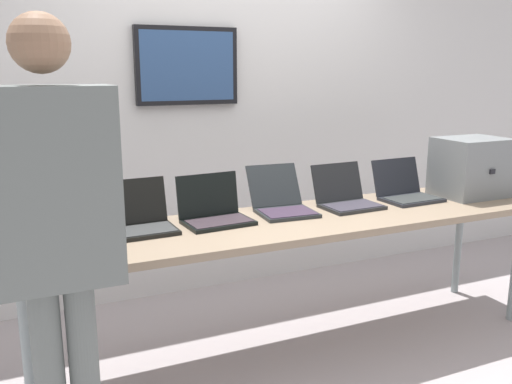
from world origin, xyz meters
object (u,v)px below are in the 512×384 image
at_px(workbench, 300,227).
at_px(laptop_station_1, 136,220).
at_px(laptop_station_0, 55,229).
at_px(laptop_station_4, 346,197).
at_px(equipment_box, 471,167).
at_px(laptop_station_2, 214,212).
at_px(laptop_station_3, 282,202).
at_px(laptop_station_5, 406,191).
at_px(person, 54,221).

relative_size(workbench, laptop_station_1, 8.08).
xyz_separation_m(laptop_station_0, laptop_station_4, (1.67, -0.02, 0.00)).
xyz_separation_m(equipment_box, laptop_station_2, (-1.76, 0.09, -0.13)).
relative_size(laptop_station_1, laptop_station_3, 0.91).
height_order(laptop_station_0, laptop_station_5, laptop_station_5).
bearing_deg(laptop_station_4, person, -156.54).
height_order(laptop_station_3, person, person).
height_order(laptop_station_4, laptop_station_5, same).
distance_m(laptop_station_2, laptop_station_4, 0.85).
bearing_deg(laptop_station_5, laptop_station_4, 179.78).
relative_size(equipment_box, laptop_station_1, 1.12).
relative_size(laptop_station_2, laptop_station_5, 1.01).
bearing_deg(laptop_station_2, laptop_station_4, 0.06).
height_order(laptop_station_0, person, person).
bearing_deg(laptop_station_3, equipment_box, -5.65).
height_order(equipment_box, laptop_station_3, equipment_box).
bearing_deg(workbench, laptop_station_3, 100.43).
height_order(laptop_station_1, laptop_station_3, laptop_station_1).
bearing_deg(laptop_station_4, laptop_station_0, 179.27).
relative_size(workbench, laptop_station_3, 7.36).
height_order(equipment_box, laptop_station_5, equipment_box).
xyz_separation_m(laptop_station_3, person, (-1.30, -0.79, 0.24)).
distance_m(laptop_station_4, person, 1.88).
bearing_deg(person, laptop_station_3, 31.28).
height_order(workbench, equipment_box, equipment_box).
xyz_separation_m(workbench, laptop_station_2, (-0.47, 0.12, 0.11)).
bearing_deg(equipment_box, workbench, -178.44).
bearing_deg(laptop_station_3, laptop_station_4, -5.97).
bearing_deg(person, laptop_station_5, 18.93).
bearing_deg(laptop_station_0, laptop_station_1, -2.21).
relative_size(laptop_station_0, person, 0.22).
distance_m(workbench, person, 1.51).
height_order(laptop_station_1, laptop_station_2, same).
distance_m(laptop_station_2, person, 1.16).
xyz_separation_m(laptop_station_0, laptop_station_2, (0.82, -0.02, 0.00)).
xyz_separation_m(laptop_station_0, laptop_station_3, (1.25, 0.02, 0.00)).
xyz_separation_m(workbench, laptop_station_4, (0.39, 0.12, 0.11)).
bearing_deg(laptop_station_0, person, -93.12).
xyz_separation_m(laptop_station_1, person, (-0.44, -0.75, 0.24)).
relative_size(laptop_station_0, laptop_station_4, 1.11).
height_order(workbench, laptop_station_0, laptop_station_0).
distance_m(equipment_box, laptop_station_2, 1.76).
bearing_deg(laptop_station_5, laptop_station_1, 179.75).
bearing_deg(laptop_station_5, laptop_station_0, 179.38).
bearing_deg(laptop_station_0, laptop_station_5, -0.62).
distance_m(equipment_box, person, 2.70).
distance_m(workbench, laptop_station_3, 0.20).
distance_m(laptop_station_2, laptop_station_5, 1.30).
xyz_separation_m(laptop_station_0, laptop_station_1, (0.39, -0.02, 0.00)).
relative_size(laptop_station_0, laptop_station_3, 0.95).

